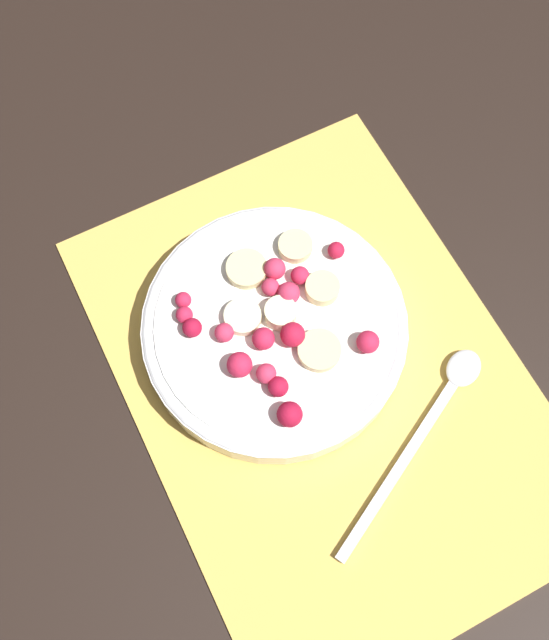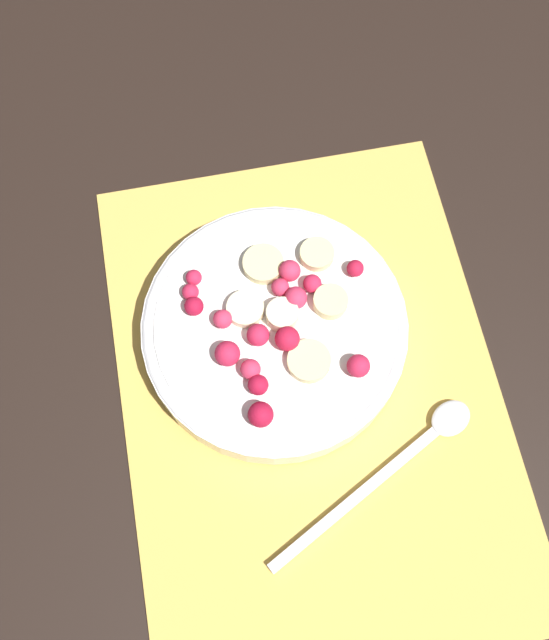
{
  "view_description": "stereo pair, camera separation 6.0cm",
  "coord_description": "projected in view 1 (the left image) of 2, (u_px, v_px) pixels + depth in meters",
  "views": [
    {
      "loc": [
        0.14,
        -0.12,
        0.61
      ],
      "look_at": [
        -0.05,
        -0.02,
        0.05
      ],
      "focal_mm": 40.0,
      "sensor_mm": 36.0,
      "label": 1
    },
    {
      "loc": [
        0.16,
        -0.06,
        0.61
      ],
      "look_at": [
        -0.05,
        -0.02,
        0.05
      ],
      "focal_mm": 40.0,
      "sensor_mm": 36.0,
      "label": 2
    }
  ],
  "objects": [
    {
      "name": "ground_plane",
      "position": [
        323.0,
        379.0,
        0.63
      ],
      "size": [
        3.0,
        3.0,
        0.0
      ],
      "primitive_type": "plane",
      "color": "black"
    },
    {
      "name": "placemat",
      "position": [
        324.0,
        378.0,
        0.63
      ],
      "size": [
        0.46,
        0.33,
        0.01
      ],
      "color": "#E0B251",
      "rests_on": "ground_plane"
    },
    {
      "name": "spoon",
      "position": [
        436.0,
        411.0,
        0.61
      ],
      "size": [
        0.12,
        0.2,
        0.01
      ],
      "rotation": [
        0.0,
        0.0,
        2.05
      ],
      "color": "silver",
      "rests_on": "placemat"
    },
    {
      "name": "fruit_bowl",
      "position": [
        275.0,
        328.0,
        0.62
      ],
      "size": [
        0.23,
        0.23,
        0.05
      ],
      "color": "white",
      "rests_on": "placemat"
    }
  ]
}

